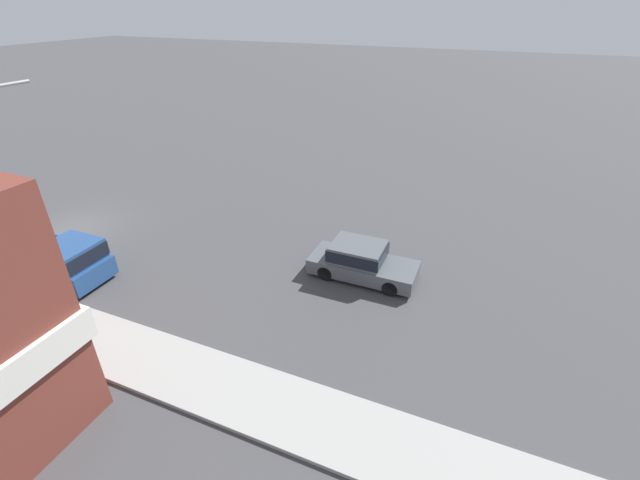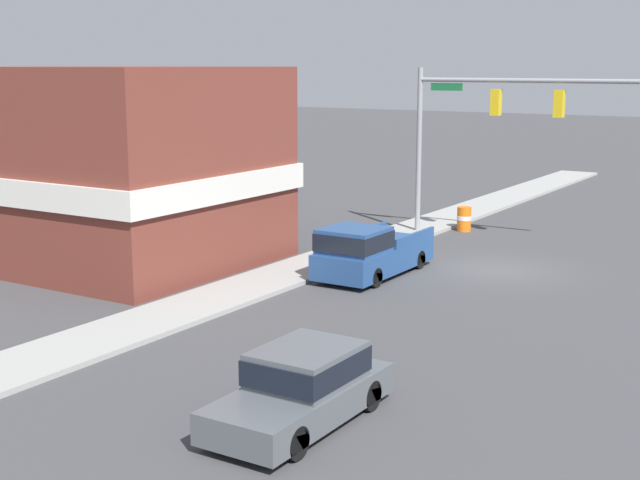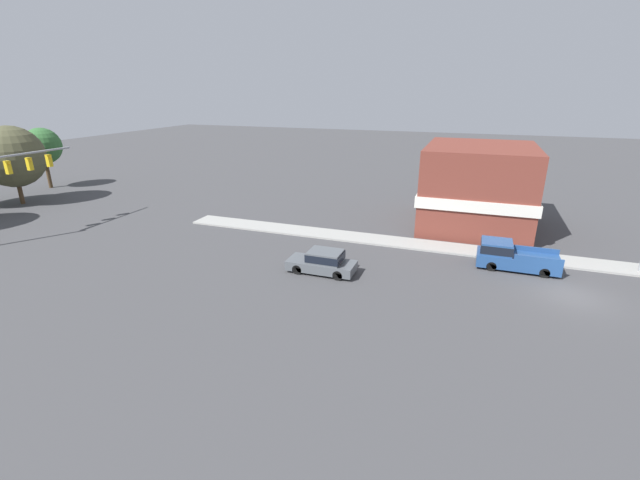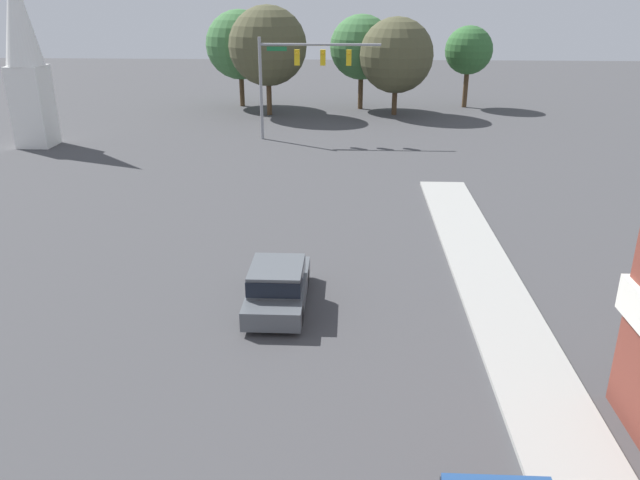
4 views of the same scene
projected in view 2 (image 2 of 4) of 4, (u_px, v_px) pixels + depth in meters
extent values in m
plane|color=#424244|center=(494.00, 270.00, 31.61)|extent=(200.00, 200.00, 0.00)
cube|color=#9E9E99|center=(355.00, 250.00, 34.58)|extent=(2.40, 60.00, 0.14)
cylinder|color=gray|center=(419.00, 152.00, 37.79)|extent=(0.22, 0.22, 7.04)
cylinder|color=gray|center=(523.00, 81.00, 34.88)|extent=(8.89, 0.18, 0.18)
cube|color=gold|center=(496.00, 102.00, 35.61)|extent=(0.36, 0.36, 1.05)
sphere|color=yellow|center=(498.00, 94.00, 35.71)|extent=(0.22, 0.22, 0.22)
cube|color=gold|center=(559.00, 104.00, 34.27)|extent=(0.36, 0.36, 1.05)
sphere|color=yellow|center=(561.00, 95.00, 34.37)|extent=(0.22, 0.22, 0.22)
cube|color=#196B38|center=(447.00, 87.00, 36.63)|extent=(1.40, 0.04, 0.30)
cylinder|color=black|center=(295.00, 443.00, 16.36)|extent=(0.22, 0.66, 0.66)
cylinder|color=black|center=(224.00, 424.00, 17.23)|extent=(0.22, 0.66, 0.66)
cylinder|color=black|center=(370.00, 395.00, 18.70)|extent=(0.22, 0.66, 0.66)
cylinder|color=black|center=(304.00, 381.00, 19.57)|extent=(0.22, 0.66, 0.66)
cube|color=#51565B|center=(300.00, 401.00, 17.93)|extent=(1.88, 4.55, 0.63)
cube|color=#51565B|center=(307.00, 365.00, 18.02)|extent=(1.73, 2.18, 0.73)
cube|color=black|center=(307.00, 365.00, 18.02)|extent=(1.75, 2.27, 0.51)
cylinder|color=black|center=(375.00, 278.00, 29.04)|extent=(0.22, 0.66, 0.66)
cylinder|color=black|center=(327.00, 271.00, 30.00)|extent=(0.22, 0.66, 0.66)
cylinder|color=black|center=(419.00, 260.00, 31.73)|extent=(0.22, 0.66, 0.66)
cylinder|color=black|center=(374.00, 254.00, 32.69)|extent=(0.22, 0.66, 0.66)
cube|color=navy|center=(374.00, 257.00, 30.81)|extent=(2.05, 5.23, 0.85)
cube|color=navy|center=(354.00, 240.00, 29.47)|extent=(1.95, 1.99, 0.82)
cube|color=black|center=(354.00, 240.00, 29.47)|extent=(1.97, 2.07, 0.58)
cube|color=navy|center=(415.00, 238.00, 31.14)|extent=(0.12, 2.94, 0.35)
cube|color=navy|center=(366.00, 232.00, 32.15)|extent=(0.12, 2.94, 0.35)
cylinder|color=orange|center=(464.00, 219.00, 38.85)|extent=(0.61, 0.61, 1.07)
cylinder|color=white|center=(464.00, 218.00, 38.84)|extent=(0.63, 0.63, 0.19)
cube|color=brown|center=(109.00, 165.00, 32.69)|extent=(10.74, 8.95, 7.08)
cube|color=silver|center=(109.00, 178.00, 32.78)|extent=(11.04, 9.25, 0.90)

